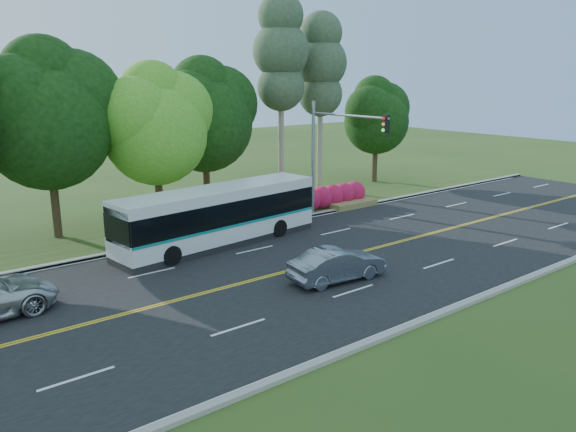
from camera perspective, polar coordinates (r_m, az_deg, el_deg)
ground at (r=25.70m, az=1.97°, el=-5.13°), size 120.00×120.00×0.00m
road at (r=25.70m, az=1.97°, el=-5.10°), size 60.00×14.00×0.02m
curb_north at (r=31.25m, az=-6.45°, el=-1.57°), size 60.00×0.30×0.15m
curb_south at (r=21.08m, az=14.70°, el=-9.80°), size 60.00×0.30×0.15m
grass_verge at (r=32.80m, az=-8.15°, el=-0.92°), size 60.00×4.00×0.10m
lane_markings at (r=25.64m, az=1.81°, el=-5.12°), size 57.60×13.82×0.00m
tree_row at (r=32.51m, az=-19.42°, el=10.25°), size 44.70×9.10×13.84m
bougainvillea_hedge at (r=35.98m, az=2.46°, el=1.63°), size 9.50×2.25×1.50m
traffic_signal at (r=32.85m, az=4.73°, el=7.41°), size 0.42×6.10×7.00m
transit_bus at (r=28.75m, az=-7.05°, el=-0.07°), size 11.48×3.71×2.95m
sedan at (r=23.79m, az=5.01°, el=-4.93°), size 4.38×1.91×1.40m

